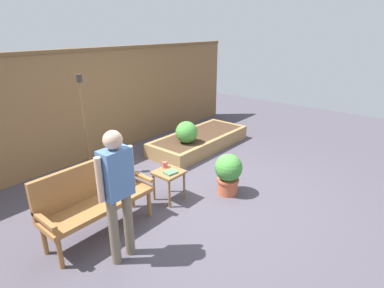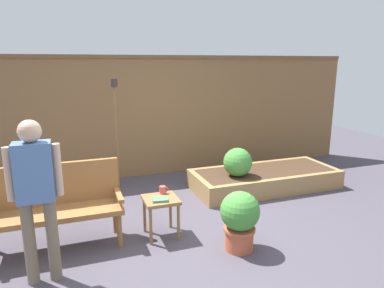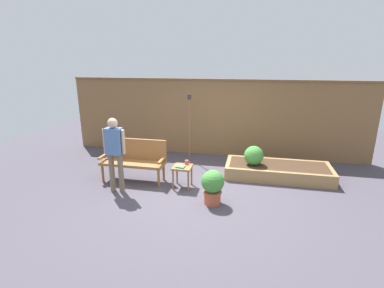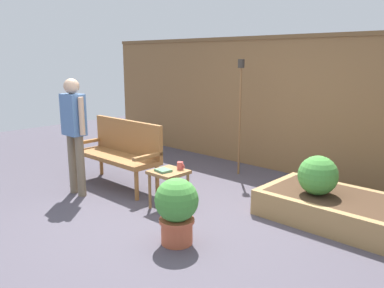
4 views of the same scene
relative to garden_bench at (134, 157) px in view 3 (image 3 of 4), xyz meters
name	(u,v)px [view 3 (image 3 of 4)]	position (x,y,z in m)	size (l,w,h in m)	color
ground_plane	(195,192)	(1.48, -0.39, -0.54)	(14.00, 14.00, 0.00)	#47424C
fence_back	(214,117)	(1.48, 2.21, 0.55)	(8.40, 0.14, 2.16)	brown
garden_bench	(134,157)	(0.00, 0.00, 0.00)	(1.44, 0.48, 0.94)	#936033
side_table	(182,170)	(1.17, -0.18, -0.15)	(0.40, 0.40, 0.48)	olive
cup_on_table	(187,162)	(1.23, -0.04, -0.02)	(0.11, 0.08, 0.09)	#CC4C47
book_on_table	(181,167)	(1.14, -0.25, -0.05)	(0.18, 0.15, 0.03)	#4C7A56
potted_boxwood	(213,185)	(1.90, -0.78, -0.17)	(0.44, 0.44, 0.67)	#B75638
raised_planter_bed	(278,171)	(3.21, 0.85, -0.39)	(2.40, 1.00, 0.30)	#997547
shrub_near_bench	(254,156)	(2.64, 0.73, -0.02)	(0.45, 0.45, 0.45)	brown
tiki_torch	(189,116)	(0.92, 1.59, 0.68)	(0.10, 0.10, 1.80)	brown
person_by_bench	(115,149)	(-0.11, -0.67, 0.39)	(0.47, 0.20, 1.56)	#70604C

